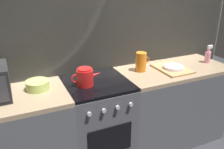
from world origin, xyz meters
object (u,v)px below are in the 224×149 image
Objects in this scene: pitcher at (141,62)px; spray_bottle at (208,56)px; stove_unit at (98,123)px; mixing_bowl at (38,85)px; dish_pile at (172,68)px; kettle at (85,77)px.

spray_bottle reaches higher than pitcher.
pitcher reaches higher than stove_unit.
pitcher is 0.99× the size of spray_bottle.
dish_pile is (1.37, -0.10, -0.02)m from mixing_bowl.
spray_bottle is (0.83, -0.09, -0.02)m from pitcher.
kettle is 0.97m from dish_pile.
spray_bottle is at bearing -2.41° from mixing_bowl.
kettle is 0.65m from pitcher.
kettle is at bearing -179.43° from spray_bottle.
kettle reaches higher than stove_unit.
kettle is 1.47m from spray_bottle.
pitcher is (1.05, 0.01, 0.06)m from mixing_bowl.
stove_unit is at bearing -171.25° from pitcher.
dish_pile is at bearing -2.15° from stove_unit.
pitcher is at bearing 160.95° from dish_pile.
dish_pile reaches higher than stove_unit.
mixing_bowl is 1.05m from pitcher.
dish_pile is at bearing -19.05° from pitcher.
pitcher reaches higher than mixing_bowl.
dish_pile is 0.51m from spray_bottle.
dish_pile is at bearing -4.25° from mixing_bowl.
stove_unit is 2.25× the size of dish_pile.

